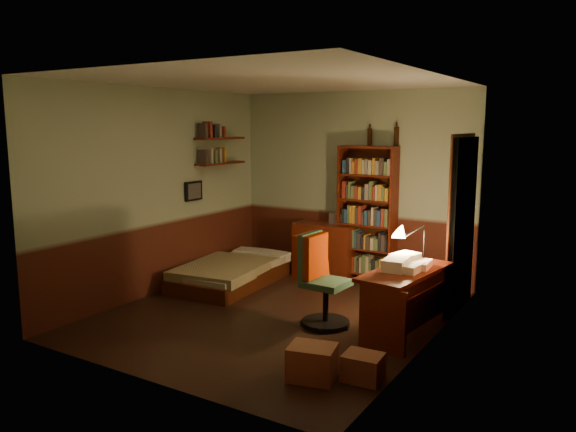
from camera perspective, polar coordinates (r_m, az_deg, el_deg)
The scene contains 24 objects.
floor at distance 6.52m, azimuth -1.16°, elevation -9.98°, with size 3.50×4.00×0.02m, color black.
ceiling at distance 6.17m, azimuth -1.25°, elevation 13.64°, with size 3.50×4.00×0.02m, color silver.
wall_back at distance 7.97m, azimuth 6.63°, elevation 3.15°, with size 3.50×0.02×2.60m, color #9BAD8C.
wall_left at distance 7.31m, azimuth -12.91°, elevation 2.44°, with size 0.02×4.00×2.60m, color #9BAD8C.
wall_right at distance 5.48m, azimuth 14.49°, elevation 0.17°, with size 0.02×4.00×2.60m, color #9BAD8C.
wall_front at distance 4.67m, azimuth -14.64°, elevation -1.37°, with size 3.50×0.02×2.60m, color #9BAD8C.
doorway at distance 6.77m, azimuth 17.31°, elevation -0.84°, with size 0.06×0.90×2.00m, color black.
door_trim at distance 6.78m, azimuth 17.02°, elevation -0.81°, with size 0.02×0.98×2.08m, color #3A1709.
bed at distance 7.67m, azimuth -5.73°, elevation -4.96°, with size 0.94×1.75×0.52m, color olive.
dresser at distance 8.03m, azimuth 3.78°, elevation -3.41°, with size 0.85×0.43×0.76m, color #52190C.
mini_stereo at distance 7.97m, azimuth 5.40°, elevation -0.20°, with size 0.28×0.22×0.15m, color #B2B2B7.
bookshelf at distance 7.75m, azimuth 8.02°, elevation 0.19°, with size 0.80×0.25×1.86m, color #52190C.
bottle_left at distance 7.77m, azimuth 8.30°, elevation 7.94°, with size 0.06×0.06×0.23m, color black.
bottle_right at distance 7.63m, azimuth 10.96°, elevation 7.94°, with size 0.07×0.07×0.26m, color black.
desk at distance 5.99m, azimuth 11.76°, elevation -8.47°, with size 0.52×1.25×0.67m, color #52190C.
paper_stack at distance 6.09m, azimuth 11.79°, elevation -4.31°, with size 0.22×0.30×0.12m, color silver.
desk_lamp at distance 6.17m, azimuth 13.69°, elevation -2.02°, with size 0.17×0.17×0.58m, color black.
office_chair at distance 6.00m, azimuth 3.88°, elevation -5.94°, with size 0.57×0.50×1.13m, color #32563B.
red_jacket at distance 5.76m, azimuth 2.90°, elevation 1.56°, with size 0.21×0.39×0.47m, color #AA2A00.
wall_shelf_lower at distance 8.02m, azimuth -6.87°, elevation 5.34°, with size 0.20×0.90×0.03m, color #52190C.
wall_shelf_upper at distance 8.01m, azimuth -6.91°, elevation 7.84°, with size 0.20×0.90×0.03m, color #52190C.
framed_picture at distance 7.72m, azimuth -9.58°, elevation 2.52°, with size 0.04×0.32×0.26m, color black.
cardboard_box_a at distance 4.92m, azimuth 2.49°, elevation -14.64°, with size 0.39×0.31×0.29m, color #9F6247.
cardboard_box_b at distance 4.94m, azimuth 7.64°, elevation -14.98°, with size 0.32×0.27×0.23m, color #9F6247.
Camera 1 is at (3.32, -5.18, 2.13)m, focal length 35.00 mm.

